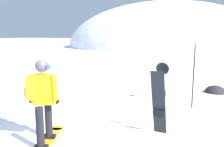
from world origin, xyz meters
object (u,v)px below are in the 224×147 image
snowboarder_main (42,100)px  spare_snowboard (159,100)px  rock_dark (215,93)px  piste_marker_near (194,71)px

snowboarder_main → spare_snowboard: bearing=35.1°
snowboarder_main → spare_snowboard: 2.42m
snowboarder_main → rock_dark: 6.87m
spare_snowboard → snowboarder_main: bearing=-144.9°
snowboarder_main → spare_snowboard: snowboarder_main is taller
snowboarder_main → spare_snowboard: size_ratio=1.09×
rock_dark → piste_marker_near: bearing=-104.1°
spare_snowboard → piste_marker_near: bearing=80.2°
piste_marker_near → rock_dark: piste_marker_near is taller
piste_marker_near → snowboarder_main: bearing=-122.2°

